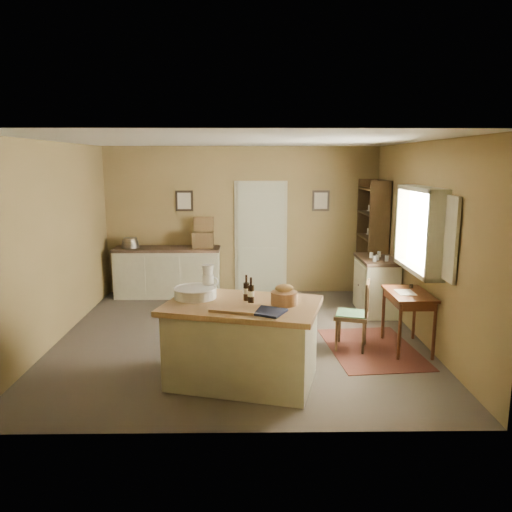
{
  "coord_description": "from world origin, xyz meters",
  "views": [
    {
      "loc": [
        0.13,
        -6.66,
        2.44
      ],
      "look_at": [
        0.23,
        0.08,
        1.15
      ],
      "focal_mm": 35.0,
      "sensor_mm": 36.0,
      "label": 1
    }
  ],
  "objects_px": {
    "writing_desk": "(409,300)",
    "desk_chair": "(352,316)",
    "right_cabinet": "(376,284)",
    "work_island": "(242,340)",
    "sideboard": "(168,270)",
    "shelving_unit": "(375,240)"
  },
  "relations": [
    {
      "from": "writing_desk",
      "to": "desk_chair",
      "type": "bearing_deg",
      "value": 178.5
    },
    {
      "from": "desk_chair",
      "to": "right_cabinet",
      "type": "xyz_separation_m",
      "value": [
        0.73,
        1.63,
        0.01
      ]
    },
    {
      "from": "work_island",
      "to": "right_cabinet",
      "type": "relative_size",
      "value": 1.86
    },
    {
      "from": "work_island",
      "to": "sideboard",
      "type": "height_order",
      "value": "work_island"
    },
    {
      "from": "desk_chair",
      "to": "right_cabinet",
      "type": "bearing_deg",
      "value": 82.67
    },
    {
      "from": "shelving_unit",
      "to": "desk_chair",
      "type": "bearing_deg",
      "value": -109.99
    },
    {
      "from": "desk_chair",
      "to": "shelving_unit",
      "type": "bearing_deg",
      "value": 86.82
    },
    {
      "from": "work_island",
      "to": "right_cabinet",
      "type": "height_order",
      "value": "work_island"
    },
    {
      "from": "sideboard",
      "to": "writing_desk",
      "type": "height_order",
      "value": "sideboard"
    },
    {
      "from": "writing_desk",
      "to": "right_cabinet",
      "type": "relative_size",
      "value": 0.83
    },
    {
      "from": "writing_desk",
      "to": "work_island",
      "type": "bearing_deg",
      "value": -156.3
    },
    {
      "from": "right_cabinet",
      "to": "sideboard",
      "type": "bearing_deg",
      "value": 164.15
    },
    {
      "from": "sideboard",
      "to": "writing_desk",
      "type": "distance_m",
      "value": 4.43
    },
    {
      "from": "work_island",
      "to": "shelving_unit",
      "type": "height_order",
      "value": "shelving_unit"
    },
    {
      "from": "right_cabinet",
      "to": "shelving_unit",
      "type": "height_order",
      "value": "shelving_unit"
    },
    {
      "from": "right_cabinet",
      "to": "shelving_unit",
      "type": "bearing_deg",
      "value": 79.08
    },
    {
      "from": "desk_chair",
      "to": "shelving_unit",
      "type": "height_order",
      "value": "shelving_unit"
    },
    {
      "from": "shelving_unit",
      "to": "right_cabinet",
      "type": "bearing_deg",
      "value": -100.92
    },
    {
      "from": "writing_desk",
      "to": "shelving_unit",
      "type": "relative_size",
      "value": 0.39
    },
    {
      "from": "sideboard",
      "to": "shelving_unit",
      "type": "bearing_deg",
      "value": -3.1
    },
    {
      "from": "work_island",
      "to": "writing_desk",
      "type": "distance_m",
      "value": 2.36
    },
    {
      "from": "work_island",
      "to": "writing_desk",
      "type": "height_order",
      "value": "work_island"
    }
  ]
}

